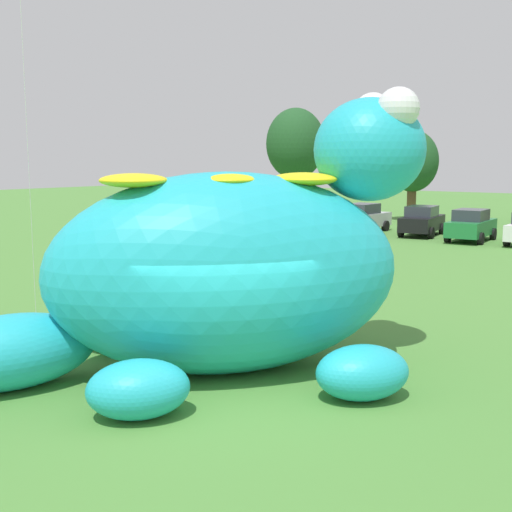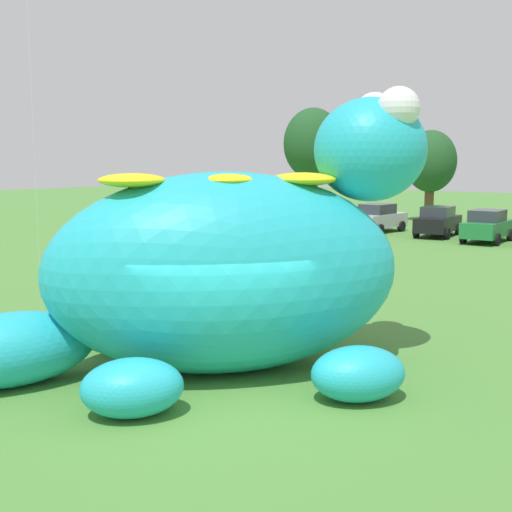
{
  "view_description": "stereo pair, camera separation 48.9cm",
  "coord_description": "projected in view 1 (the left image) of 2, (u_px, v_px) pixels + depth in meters",
  "views": [
    {
      "loc": [
        7.13,
        -8.89,
        4.31
      ],
      "look_at": [
        -1.13,
        2.29,
        2.27
      ],
      "focal_mm": 46.04,
      "sensor_mm": 36.0,
      "label": 1
    },
    {
      "loc": [
        7.52,
        -8.59,
        4.31
      ],
      "look_at": [
        -1.13,
        2.29,
        2.27
      ],
      "focal_mm": 46.04,
      "sensor_mm": 36.0,
      "label": 2
    }
  ],
  "objects": [
    {
      "name": "car_black",
      "position": [
        422.0,
        221.0,
        37.55
      ],
      "size": [
        2.36,
        4.29,
        1.72
      ],
      "color": "black",
      "rests_on": "ground"
    },
    {
      "name": "tree_left",
      "position": [
        413.0,
        162.0,
        46.33
      ],
      "size": [
        3.6,
        3.6,
        6.38
      ],
      "color": "brown",
      "rests_on": "ground"
    },
    {
      "name": "spectator_mid_field",
      "position": [
        322.0,
        231.0,
        32.01
      ],
      "size": [
        0.38,
        0.26,
        1.71
      ],
      "color": "#726656",
      "rests_on": "ground"
    },
    {
      "name": "spectator_by_cars",
      "position": [
        138.0,
        259.0,
        23.16
      ],
      "size": [
        0.38,
        0.26,
        1.71
      ],
      "color": "#2D334C",
      "rests_on": "ground"
    },
    {
      "name": "ground_plane",
      "position": [
        231.0,
        400.0,
        11.89
      ],
      "size": [
        160.0,
        160.0,
        0.0
      ],
      "primitive_type": "plane",
      "color": "#4C8438"
    },
    {
      "name": "tree_far_left",
      "position": [
        296.0,
        145.0,
        53.27
      ],
      "size": [
        4.79,
        4.79,
        8.49
      ],
      "color": "brown",
      "rests_on": "ground"
    },
    {
      "name": "giant_inflatable_creature",
      "position": [
        226.0,
        270.0,
        13.26
      ],
      "size": [
        7.96,
        10.78,
        5.76
      ],
      "color": "#23B2C6",
      "rests_on": "ground"
    },
    {
      "name": "car_green",
      "position": [
        471.0,
        225.0,
        34.97
      ],
      "size": [
        2.1,
        4.18,
        1.72
      ],
      "color": "#1E7238",
      "rests_on": "ground"
    },
    {
      "name": "car_silver",
      "position": [
        363.0,
        218.0,
        39.55
      ],
      "size": [
        2.09,
        4.18,
        1.72
      ],
      "color": "#B7BABF",
      "rests_on": "ground"
    }
  ]
}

